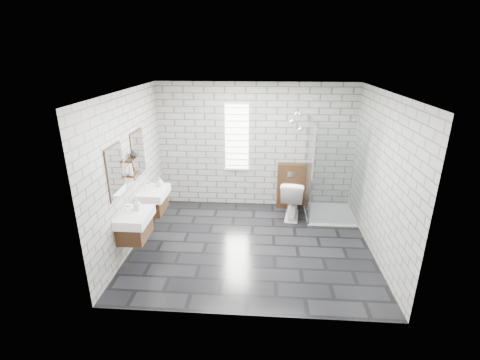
# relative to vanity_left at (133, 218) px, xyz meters

# --- Properties ---
(floor) EXTENTS (4.20, 3.60, 0.02)m
(floor) POSITION_rel_vanity_left_xyz_m (1.91, 0.58, -0.77)
(floor) COLOR black
(floor) RESTS_ON ground
(ceiling) EXTENTS (4.20, 3.60, 0.02)m
(ceiling) POSITION_rel_vanity_left_xyz_m (1.91, 0.58, 1.95)
(ceiling) COLOR white
(ceiling) RESTS_ON wall_back
(wall_back) EXTENTS (4.20, 0.02, 2.70)m
(wall_back) POSITION_rel_vanity_left_xyz_m (1.91, 2.39, 0.59)
(wall_back) COLOR #9F9F9A
(wall_back) RESTS_ON floor
(wall_front) EXTENTS (4.20, 0.02, 2.70)m
(wall_front) POSITION_rel_vanity_left_xyz_m (1.91, -1.23, 0.59)
(wall_front) COLOR #9F9F9A
(wall_front) RESTS_ON floor
(wall_left) EXTENTS (0.02, 3.60, 2.70)m
(wall_left) POSITION_rel_vanity_left_xyz_m (-0.20, 0.58, 0.59)
(wall_left) COLOR #9F9F9A
(wall_left) RESTS_ON floor
(wall_right) EXTENTS (0.02, 3.60, 2.70)m
(wall_right) POSITION_rel_vanity_left_xyz_m (4.02, 0.58, 0.59)
(wall_right) COLOR #9F9F9A
(wall_right) RESTS_ON floor
(vanity_left) EXTENTS (0.47, 0.70, 1.57)m
(vanity_left) POSITION_rel_vanity_left_xyz_m (0.00, 0.00, 0.00)
(vanity_left) COLOR #3E2513
(vanity_left) RESTS_ON wall_left
(vanity_right) EXTENTS (0.47, 0.70, 1.57)m
(vanity_right) POSITION_rel_vanity_left_xyz_m (0.00, 1.00, 0.00)
(vanity_right) COLOR #3E2513
(vanity_right) RESTS_ON wall_left
(shelf_lower) EXTENTS (0.14, 0.30, 0.03)m
(shelf_lower) POSITION_rel_vanity_left_xyz_m (-0.12, 0.53, 0.56)
(shelf_lower) COLOR #3E2513
(shelf_lower) RESTS_ON wall_left
(shelf_upper) EXTENTS (0.14, 0.30, 0.03)m
(shelf_upper) POSITION_rel_vanity_left_xyz_m (-0.12, 0.53, 0.82)
(shelf_upper) COLOR #3E2513
(shelf_upper) RESTS_ON wall_left
(window) EXTENTS (0.56, 0.05, 1.48)m
(window) POSITION_rel_vanity_left_xyz_m (1.51, 2.36, 0.79)
(window) COLOR white
(window) RESTS_ON wall_back
(cistern_panel) EXTENTS (0.60, 0.20, 1.00)m
(cistern_panel) POSITION_rel_vanity_left_xyz_m (2.71, 2.28, -0.26)
(cistern_panel) COLOR #3E2513
(cistern_panel) RESTS_ON floor
(flush_plate) EXTENTS (0.18, 0.01, 0.12)m
(flush_plate) POSITION_rel_vanity_left_xyz_m (2.71, 2.18, 0.04)
(flush_plate) COLOR silver
(flush_plate) RESTS_ON cistern_panel
(shower_enclosure) EXTENTS (1.00, 1.00, 2.03)m
(shower_enclosure) POSITION_rel_vanity_left_xyz_m (3.41, 1.77, -0.25)
(shower_enclosure) COLOR white
(shower_enclosure) RESTS_ON floor
(pendant_cluster) EXTENTS (0.27, 0.24, 0.90)m
(pendant_cluster) POSITION_rel_vanity_left_xyz_m (2.71, 1.96, 1.27)
(pendant_cluster) COLOR silver
(pendant_cluster) RESTS_ON ceiling
(toilet) EXTENTS (0.56, 0.86, 0.82)m
(toilet) POSITION_rel_vanity_left_xyz_m (2.71, 1.78, -0.34)
(toilet) COLOR white
(toilet) RESTS_ON floor
(soap_bottle_a) EXTENTS (0.09, 0.09, 0.20)m
(soap_bottle_a) POSITION_rel_vanity_left_xyz_m (0.05, 0.12, 0.19)
(soap_bottle_a) COLOR #B2B2B2
(soap_bottle_a) RESTS_ON vanity_left
(soap_bottle_b) EXTENTS (0.14, 0.14, 0.17)m
(soap_bottle_b) POSITION_rel_vanity_left_xyz_m (0.12, 1.19, 0.18)
(soap_bottle_b) COLOR #B2B2B2
(soap_bottle_b) RESTS_ON vanity_right
(soap_bottle_c) EXTENTS (0.09, 0.09, 0.19)m
(soap_bottle_c) POSITION_rel_vanity_left_xyz_m (-0.11, 0.42, 0.68)
(soap_bottle_c) COLOR #B2B2B2
(soap_bottle_c) RESTS_ON shelf_lower
(vase) EXTENTS (0.15, 0.15, 0.13)m
(vase) POSITION_rel_vanity_left_xyz_m (-0.11, 0.61, 0.90)
(vase) COLOR #B2B2B2
(vase) RESTS_ON shelf_upper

